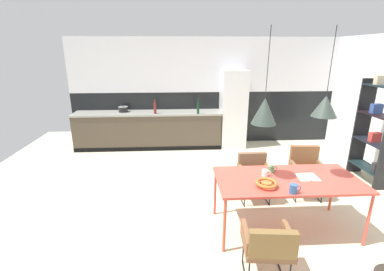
{
  "coord_description": "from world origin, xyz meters",
  "views": [
    {
      "loc": [
        -0.77,
        -3.38,
        2.32
      ],
      "look_at": [
        -0.52,
        0.98,
        0.95
      ],
      "focal_mm": 25.39,
      "sensor_mm": 36.0,
      "label": 1
    }
  ],
  "objects_px": {
    "fruit_bowl": "(266,183)",
    "open_book": "(307,177)",
    "armchair_corner_seat": "(254,171)",
    "bottle_spice_small": "(198,108)",
    "armchair_facing_counter": "(269,244)",
    "cooking_pot": "(123,109)",
    "dining_table": "(287,182)",
    "open_shelf_unit": "(376,130)",
    "pendant_lamp_over_table_far": "(325,106)",
    "armchair_head_of_table": "(306,166)",
    "mug_white_ceramic": "(294,189)",
    "mug_wide_latte": "(265,173)",
    "refrigerator_column": "(233,109)",
    "mug_short_terracotta": "(271,169)",
    "bottle_wine_green": "(155,108)",
    "pendant_lamp_over_table_near": "(264,111)"
  },
  "relations": [
    {
      "from": "fruit_bowl",
      "to": "open_book",
      "type": "distance_m",
      "value": 0.65
    },
    {
      "from": "armchair_corner_seat",
      "to": "bottle_spice_small",
      "type": "xyz_separation_m",
      "value": [
        -0.71,
        2.36,
        0.55
      ]
    },
    {
      "from": "open_book",
      "to": "bottle_spice_small",
      "type": "xyz_separation_m",
      "value": [
        -1.17,
        3.18,
        0.27
      ]
    },
    {
      "from": "armchair_facing_counter",
      "to": "bottle_spice_small",
      "type": "relative_size",
      "value": 2.11
    },
    {
      "from": "fruit_bowl",
      "to": "cooking_pot",
      "type": "bearing_deg",
      "value": 122.75
    },
    {
      "from": "dining_table",
      "to": "open_shelf_unit",
      "type": "xyz_separation_m",
      "value": [
        2.11,
        1.33,
        0.27
      ]
    },
    {
      "from": "pendant_lamp_over_table_far",
      "to": "dining_table",
      "type": "bearing_deg",
      "value": -175.49
    },
    {
      "from": "armchair_head_of_table",
      "to": "open_shelf_unit",
      "type": "relative_size",
      "value": 0.43
    },
    {
      "from": "open_book",
      "to": "armchair_facing_counter",
      "type": "bearing_deg",
      "value": -131.59
    },
    {
      "from": "open_shelf_unit",
      "to": "mug_white_ceramic",
      "type": "bearing_deg",
      "value": -52.34
    },
    {
      "from": "armchair_corner_seat",
      "to": "open_shelf_unit",
      "type": "distance_m",
      "value": 2.4
    },
    {
      "from": "mug_white_ceramic",
      "to": "pendant_lamp_over_table_far",
      "type": "xyz_separation_m",
      "value": [
        0.45,
        0.39,
        0.88
      ]
    },
    {
      "from": "mug_wide_latte",
      "to": "refrigerator_column",
      "type": "bearing_deg",
      "value": 85.79
    },
    {
      "from": "armchair_facing_counter",
      "to": "mug_short_terracotta",
      "type": "distance_m",
      "value": 1.17
    },
    {
      "from": "armchair_corner_seat",
      "to": "bottle_wine_green",
      "type": "xyz_separation_m",
      "value": [
        -1.73,
        2.42,
        0.55
      ]
    },
    {
      "from": "dining_table",
      "to": "bottle_spice_small",
      "type": "height_order",
      "value": "bottle_spice_small"
    },
    {
      "from": "bottle_spice_small",
      "to": "open_shelf_unit",
      "type": "xyz_separation_m",
      "value": [
        3.02,
        -1.86,
        -0.05
      ]
    },
    {
      "from": "mug_wide_latte",
      "to": "cooking_pot",
      "type": "relative_size",
      "value": 0.54
    },
    {
      "from": "open_book",
      "to": "bottle_spice_small",
      "type": "relative_size",
      "value": 0.75
    },
    {
      "from": "mug_short_terracotta",
      "to": "open_shelf_unit",
      "type": "bearing_deg",
      "value": 26.5
    },
    {
      "from": "open_shelf_unit",
      "to": "armchair_head_of_table",
      "type": "bearing_deg",
      "value": -73.03
    },
    {
      "from": "mug_wide_latte",
      "to": "open_shelf_unit",
      "type": "height_order",
      "value": "open_shelf_unit"
    },
    {
      "from": "armchair_facing_counter",
      "to": "bottle_wine_green",
      "type": "relative_size",
      "value": 2.1
    },
    {
      "from": "bottle_wine_green",
      "to": "pendant_lamp_over_table_far",
      "type": "height_order",
      "value": "pendant_lamp_over_table_far"
    },
    {
      "from": "dining_table",
      "to": "bottle_spice_small",
      "type": "distance_m",
      "value": 3.33
    },
    {
      "from": "armchair_head_of_table",
      "to": "bottle_spice_small",
      "type": "distance_m",
      "value": 2.84
    },
    {
      "from": "pendant_lamp_over_table_far",
      "to": "mug_short_terracotta",
      "type": "bearing_deg",
      "value": 161.39
    },
    {
      "from": "dining_table",
      "to": "open_book",
      "type": "distance_m",
      "value": 0.27
    },
    {
      "from": "fruit_bowl",
      "to": "mug_white_ceramic",
      "type": "distance_m",
      "value": 0.31
    },
    {
      "from": "refrigerator_column",
      "to": "mug_white_ceramic",
      "type": "height_order",
      "value": "refrigerator_column"
    },
    {
      "from": "dining_table",
      "to": "armchair_corner_seat",
      "type": "height_order",
      "value": "dining_table"
    },
    {
      "from": "refrigerator_column",
      "to": "mug_wide_latte",
      "type": "height_order",
      "value": "refrigerator_column"
    },
    {
      "from": "fruit_bowl",
      "to": "open_shelf_unit",
      "type": "height_order",
      "value": "open_shelf_unit"
    },
    {
      "from": "pendant_lamp_over_table_far",
      "to": "fruit_bowl",
      "type": "bearing_deg",
      "value": -162.75
    },
    {
      "from": "armchair_corner_seat",
      "to": "cooking_pot",
      "type": "relative_size",
      "value": 3.32
    },
    {
      "from": "bottle_wine_green",
      "to": "cooking_pot",
      "type": "bearing_deg",
      "value": 163.72
    },
    {
      "from": "bottle_wine_green",
      "to": "dining_table",
      "type": "bearing_deg",
      "value": -59.42
    },
    {
      "from": "mug_white_ceramic",
      "to": "open_book",
      "type": "bearing_deg",
      "value": 47.17
    },
    {
      "from": "dining_table",
      "to": "mug_short_terracotta",
      "type": "distance_m",
      "value": 0.27
    },
    {
      "from": "mug_short_terracotta",
      "to": "open_book",
      "type": "bearing_deg",
      "value": -24.49
    },
    {
      "from": "pendant_lamp_over_table_far",
      "to": "armchair_corner_seat",
      "type": "bearing_deg",
      "value": 124.68
    },
    {
      "from": "armchair_corner_seat",
      "to": "mug_short_terracotta",
      "type": "bearing_deg",
      "value": 92.53
    },
    {
      "from": "mug_short_terracotta",
      "to": "cooking_pot",
      "type": "xyz_separation_m",
      "value": [
        -2.56,
        3.28,
        0.16
      ]
    },
    {
      "from": "mug_short_terracotta",
      "to": "bottle_spice_small",
      "type": "distance_m",
      "value": 3.09
    },
    {
      "from": "bottle_spice_small",
      "to": "pendant_lamp_over_table_near",
      "type": "bearing_deg",
      "value": -80.26
    },
    {
      "from": "armchair_head_of_table",
      "to": "mug_short_terracotta",
      "type": "height_order",
      "value": "mug_short_terracotta"
    },
    {
      "from": "fruit_bowl",
      "to": "bottle_spice_small",
      "type": "xyz_separation_m",
      "value": [
        -0.56,
        3.38,
        0.24
      ]
    },
    {
      "from": "armchair_corner_seat",
      "to": "cooking_pot",
      "type": "distance_m",
      "value": 3.68
    },
    {
      "from": "dining_table",
      "to": "armchair_facing_counter",
      "type": "xyz_separation_m",
      "value": [
        -0.51,
        -0.87,
        -0.23
      ]
    },
    {
      "from": "armchair_corner_seat",
      "to": "mug_short_terracotta",
      "type": "relative_size",
      "value": 5.63
    }
  ]
}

